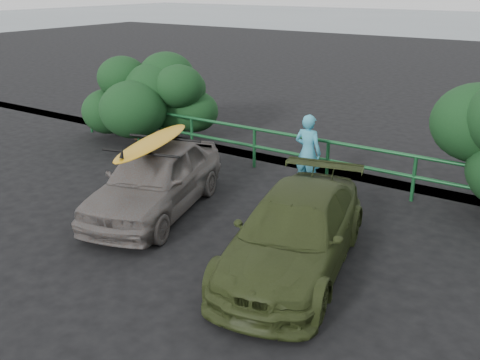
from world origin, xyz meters
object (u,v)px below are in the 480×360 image
object	(u,v)px
man	(308,152)
surfboard	(153,142)
guardrail	(289,154)
olive_vehicle	(294,233)
sedan	(155,179)

from	to	relation	value
man	surfboard	size ratio (longest dim) A/B	0.60
surfboard	man	bearing A→B (deg)	39.32
guardrail	surfboard	size ratio (longest dim) A/B	4.88
olive_vehicle	surfboard	bearing A→B (deg)	160.00
sedan	olive_vehicle	size ratio (longest dim) A/B	0.94
olive_vehicle	sedan	bearing A→B (deg)	160.00
guardrail	sedan	bearing A→B (deg)	-109.27
sedan	surfboard	distance (m)	0.79
sedan	man	distance (m)	3.47
guardrail	olive_vehicle	distance (m)	4.50
guardrail	olive_vehicle	world-z (taller)	olive_vehicle
guardrail	olive_vehicle	bearing A→B (deg)	-60.23
guardrail	surfboard	distance (m)	3.76
sedan	surfboard	size ratio (longest dim) A/B	1.41
sedan	surfboard	xyz separation A→B (m)	(0.00, 0.00, 0.79)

